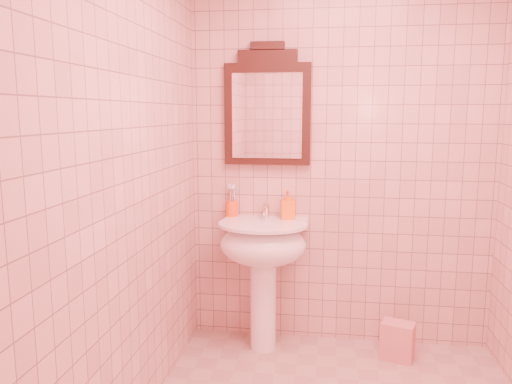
% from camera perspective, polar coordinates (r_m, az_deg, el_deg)
% --- Properties ---
extents(back_wall, '(2.00, 0.02, 2.50)m').
position_cam_1_polar(back_wall, '(3.36, 9.63, 3.54)').
color(back_wall, '#DEA89A').
rests_on(back_wall, floor).
extents(pedestal_sink, '(0.58, 0.58, 0.86)m').
position_cam_1_polar(pedestal_sink, '(3.27, 0.81, -6.99)').
color(pedestal_sink, white).
rests_on(pedestal_sink, floor).
extents(faucet, '(0.04, 0.16, 0.11)m').
position_cam_1_polar(faucet, '(3.34, 1.12, -2.08)').
color(faucet, white).
rests_on(faucet, pedestal_sink).
extents(mirror, '(0.57, 0.06, 0.80)m').
position_cam_1_polar(mirror, '(3.34, 1.30, 9.48)').
color(mirror, black).
rests_on(mirror, back_wall).
extents(toothbrush_cup, '(0.08, 0.08, 0.20)m').
position_cam_1_polar(toothbrush_cup, '(3.42, -2.78, -1.86)').
color(toothbrush_cup, '#FF5115').
rests_on(toothbrush_cup, pedestal_sink).
extents(soap_dispenser, '(0.11, 0.11, 0.19)m').
position_cam_1_polar(soap_dispenser, '(3.32, 3.61, -1.47)').
color(soap_dispenser, orange).
rests_on(soap_dispenser, pedestal_sink).
extents(towel, '(0.23, 0.19, 0.24)m').
position_cam_1_polar(towel, '(3.45, 15.87, -16.06)').
color(towel, '#E18A84').
rests_on(towel, floor).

